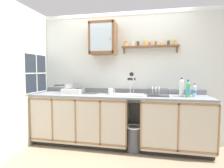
% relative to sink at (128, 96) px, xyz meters
% --- Properties ---
extents(floor, '(6.09, 6.09, 0.00)m').
position_rel_sink_xyz_m(floor, '(-0.18, -0.40, -0.90)').
color(floor, gray).
rests_on(floor, ground).
extents(back_wall, '(3.69, 0.07, 2.44)m').
position_rel_sink_xyz_m(back_wall, '(-0.18, 0.30, 0.33)').
color(back_wall, silver).
rests_on(back_wall, ground).
extents(side_wall_left, '(0.05, 3.48, 2.44)m').
position_rel_sink_xyz_m(side_wall_left, '(-1.74, -0.66, 0.32)').
color(side_wall_left, silver).
rests_on(side_wall_left, ground).
extents(lower_cabinet_run, '(1.73, 0.64, 0.89)m').
position_rel_sink_xyz_m(lower_cabinet_run, '(-0.84, -0.03, -0.45)').
color(lower_cabinet_run, black).
rests_on(lower_cabinet_run, ground).
extents(lower_cabinet_run_right, '(1.13, 0.64, 0.89)m').
position_rel_sink_xyz_m(lower_cabinet_run_right, '(0.79, -0.03, -0.45)').
color(lower_cabinet_run_right, black).
rests_on(lower_cabinet_run_right, ground).
extents(countertop, '(3.05, 0.66, 0.03)m').
position_rel_sink_xyz_m(countertop, '(-0.18, -0.04, 0.00)').
color(countertop, gray).
rests_on(countertop, lower_cabinet_run).
extents(backsplash, '(3.05, 0.02, 0.08)m').
position_rel_sink_xyz_m(backsplash, '(-0.18, 0.27, 0.06)').
color(backsplash, gray).
rests_on(backsplash, countertop).
extents(sink, '(0.55, 0.41, 0.44)m').
position_rel_sink_xyz_m(sink, '(0.00, 0.00, 0.00)').
color(sink, silver).
rests_on(sink, countertop).
extents(hot_plate_stove, '(0.36, 0.30, 0.10)m').
position_rel_sink_xyz_m(hot_plate_stove, '(-1.03, -0.00, 0.06)').
color(hot_plate_stove, silver).
rests_on(hot_plate_stove, countertop).
extents(saucepan, '(0.35, 0.23, 0.08)m').
position_rel_sink_xyz_m(saucepan, '(-1.12, 0.01, 0.15)').
color(saucepan, silver).
rests_on(saucepan, hot_plate_stove).
extents(bottle_water_clear_0, '(0.06, 0.06, 0.22)m').
position_rel_sink_xyz_m(bottle_water_clear_0, '(1.07, -0.05, 0.12)').
color(bottle_water_clear_0, silver).
rests_on(bottle_water_clear_0, countertop).
extents(bottle_soda_green_1, '(0.07, 0.07, 0.27)m').
position_rel_sink_xyz_m(bottle_soda_green_1, '(0.96, -0.09, 0.14)').
color(bottle_soda_green_1, '#4CB266').
rests_on(bottle_soda_green_1, countertop).
extents(bottle_detergent_teal_2, '(0.06, 0.06, 0.27)m').
position_rel_sink_xyz_m(bottle_detergent_teal_2, '(1.00, 0.05, 0.14)').
color(bottle_detergent_teal_2, teal).
rests_on(bottle_detergent_teal_2, countertop).
extents(bottle_opaque_white_3, '(0.07, 0.07, 0.31)m').
position_rel_sink_xyz_m(bottle_opaque_white_3, '(0.88, -0.04, 0.16)').
color(bottle_opaque_white_3, white).
rests_on(bottle_opaque_white_3, countertop).
extents(dish_rack, '(0.35, 0.26, 0.16)m').
position_rel_sink_xyz_m(dish_rack, '(0.49, -0.06, 0.05)').
color(dish_rack, '#333338').
rests_on(dish_rack, countertop).
extents(mug, '(0.12, 0.10, 0.11)m').
position_rel_sink_xyz_m(mug, '(-0.31, -0.01, 0.07)').
color(mug, white).
rests_on(mug, countertop).
extents(wall_cabinet, '(0.48, 0.33, 0.59)m').
position_rel_sink_xyz_m(wall_cabinet, '(-0.48, 0.12, 1.03)').
color(wall_cabinet, brown).
extents(spice_shelf, '(1.01, 0.14, 0.23)m').
position_rel_sink_xyz_m(spice_shelf, '(0.35, 0.21, 0.89)').
color(spice_shelf, brown).
extents(warning_sign, '(0.18, 0.01, 0.26)m').
position_rel_sink_xyz_m(warning_sign, '(0.03, 0.27, 0.34)').
color(warning_sign, silver).
extents(window, '(0.03, 0.66, 0.73)m').
position_rel_sink_xyz_m(window, '(-1.71, -0.12, 0.39)').
color(window, '#262D38').
extents(trash_bin, '(0.26, 0.26, 0.43)m').
position_rel_sink_xyz_m(trash_bin, '(0.12, -0.22, -0.68)').
color(trash_bin, '#4C4C51').
rests_on(trash_bin, ground).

